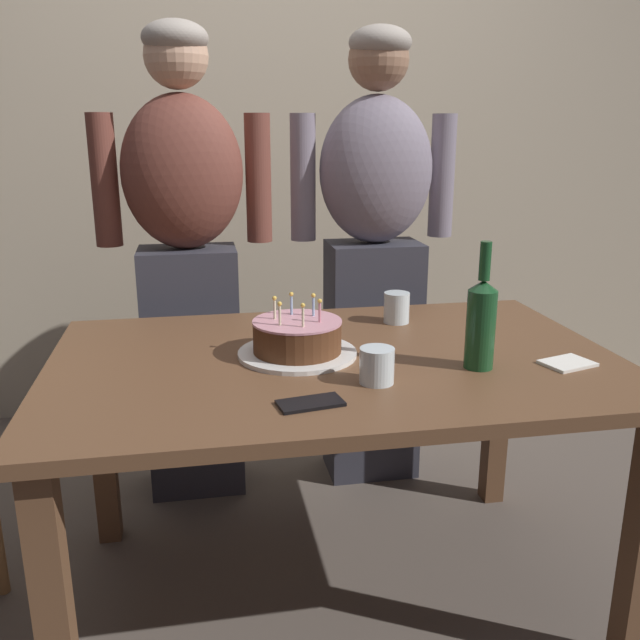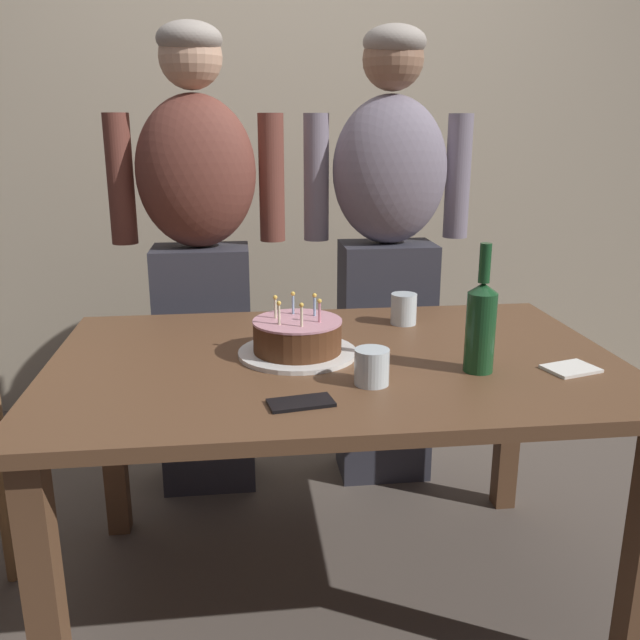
% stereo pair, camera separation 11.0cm
% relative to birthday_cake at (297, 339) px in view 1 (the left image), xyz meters
% --- Properties ---
extents(ground_plane, '(10.00, 10.00, 0.00)m').
position_rel_birthday_cake_xyz_m(ground_plane, '(0.10, -0.03, -0.79)').
color(ground_plane, '#564C44').
extents(back_wall, '(5.20, 0.10, 2.60)m').
position_rel_birthday_cake_xyz_m(back_wall, '(0.10, 1.52, 0.51)').
color(back_wall, tan).
rests_on(back_wall, ground_plane).
extents(dining_table, '(1.50, 0.96, 0.74)m').
position_rel_birthday_cake_xyz_m(dining_table, '(0.10, -0.03, -0.14)').
color(dining_table, brown).
rests_on(dining_table, ground_plane).
extents(birthday_cake, '(0.32, 0.32, 0.16)m').
position_rel_birthday_cake_xyz_m(birthday_cake, '(0.00, 0.00, 0.00)').
color(birthday_cake, white).
rests_on(birthday_cake, dining_table).
extents(water_glass_near, '(0.08, 0.08, 0.09)m').
position_rel_birthday_cake_xyz_m(water_glass_near, '(0.16, -0.23, -0.00)').
color(water_glass_near, silver).
rests_on(water_glass_near, dining_table).
extents(water_glass_far, '(0.08, 0.08, 0.10)m').
position_rel_birthday_cake_xyz_m(water_glass_far, '(0.35, 0.26, 0.00)').
color(water_glass_far, silver).
rests_on(water_glass_far, dining_table).
extents(wine_bottle, '(0.07, 0.07, 0.32)m').
position_rel_birthday_cake_xyz_m(wine_bottle, '(0.44, -0.18, 0.08)').
color(wine_bottle, '#194723').
rests_on(wine_bottle, dining_table).
extents(cell_phone, '(0.15, 0.10, 0.01)m').
position_rel_birthday_cake_xyz_m(cell_phone, '(-0.02, -0.34, -0.04)').
color(cell_phone, black).
rests_on(cell_phone, dining_table).
extents(napkin_stack, '(0.15, 0.13, 0.01)m').
position_rel_birthday_cake_xyz_m(napkin_stack, '(0.67, -0.20, -0.04)').
color(napkin_stack, white).
rests_on(napkin_stack, dining_table).
extents(person_man_bearded, '(0.61, 0.27, 1.66)m').
position_rel_birthday_cake_xyz_m(person_man_bearded, '(-0.29, 0.69, 0.09)').
color(person_man_bearded, '#33333D').
rests_on(person_man_bearded, ground_plane).
extents(person_woman_cardigan, '(0.61, 0.27, 1.66)m').
position_rel_birthday_cake_xyz_m(person_woman_cardigan, '(0.39, 0.69, 0.09)').
color(person_woman_cardigan, '#33333D').
rests_on(person_woman_cardigan, ground_plane).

